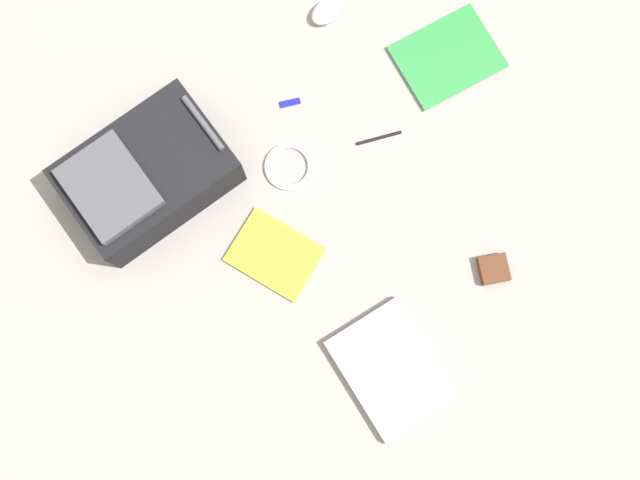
# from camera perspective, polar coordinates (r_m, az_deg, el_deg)

# --- Properties ---
(ground_plane) EXTENTS (4.19, 4.19, 0.00)m
(ground_plane) POSITION_cam_1_polar(r_m,az_deg,el_deg) (1.96, 0.72, 1.32)
(ground_plane) COLOR gray
(backpack) EXTENTS (0.37, 0.47, 0.18)m
(backpack) POSITION_cam_1_polar(r_m,az_deg,el_deg) (1.96, -13.62, 4.99)
(backpack) COLOR black
(backpack) RESTS_ON ground_plane
(laptop) EXTENTS (0.33, 0.27, 0.03)m
(laptop) POSITION_cam_1_polar(r_m,az_deg,el_deg) (1.92, 5.61, -10.16)
(laptop) COLOR #929296
(laptop) RESTS_ON ground_plane
(book_blue) EXTENTS (0.24, 0.29, 0.01)m
(book_blue) POSITION_cam_1_polar(r_m,az_deg,el_deg) (2.13, 10.07, 14.09)
(book_blue) COLOR silver
(book_blue) RESTS_ON ground_plane
(book_red) EXTENTS (0.28, 0.27, 0.01)m
(book_red) POSITION_cam_1_polar(r_m,az_deg,el_deg) (1.95, -3.61, -1.16)
(book_red) COLOR silver
(book_red) RESTS_ON ground_plane
(computer_mouse) EXTENTS (0.09, 0.12, 0.04)m
(computer_mouse) POSITION_cam_1_polar(r_m,az_deg,el_deg) (2.15, 0.60, 17.73)
(computer_mouse) COLOR silver
(computer_mouse) RESTS_ON ground_plane
(cable_coil) EXTENTS (0.13, 0.13, 0.01)m
(cable_coil) POSITION_cam_1_polar(r_m,az_deg,el_deg) (2.00, -2.54, 5.84)
(cable_coil) COLOR silver
(cable_coil) RESTS_ON ground_plane
(pen_black) EXTENTS (0.03, 0.13, 0.01)m
(pen_black) POSITION_cam_1_polar(r_m,az_deg,el_deg) (2.03, 4.69, 8.10)
(pen_black) COLOR black
(pen_black) RESTS_ON ground_plane
(earbud_pouch) EXTENTS (0.09, 0.09, 0.03)m
(earbud_pouch) POSITION_cam_1_polar(r_m,az_deg,el_deg) (1.98, 13.60, -2.26)
(earbud_pouch) COLOR #59331E
(earbud_pouch) RESTS_ON ground_plane
(usb_stick) EXTENTS (0.03, 0.06, 0.01)m
(usb_stick) POSITION_cam_1_polar(r_m,az_deg,el_deg) (2.06, -2.41, 10.84)
(usb_stick) COLOR #191999
(usb_stick) RESTS_ON ground_plane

